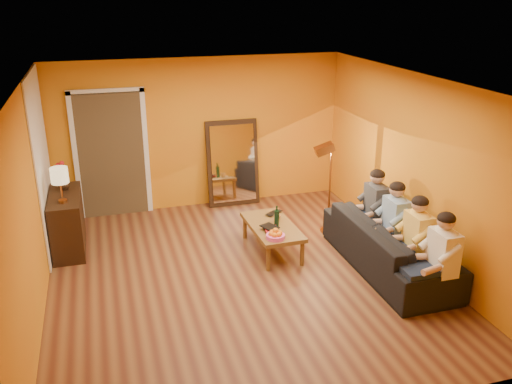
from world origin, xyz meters
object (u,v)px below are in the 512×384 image
object	(u,v)px
coffee_table	(272,238)
person_mid_left	(417,240)
mirror_frame	(233,163)
sofa	(389,245)
dog	(384,253)
wine_bottle	(277,216)
person_mid_right	(395,224)
table_lamp	(61,185)
person_far_right	(376,209)
floor_lamp	(330,189)
vase	(64,184)
person_far_left	(442,260)
tumbler	(277,218)
laptop	(276,214)
sideboard	(67,222)

from	to	relation	value
coffee_table	person_mid_left	xyz separation A→B (m)	(1.50, -1.40, 0.40)
mirror_frame	sofa	xyz separation A→B (m)	(1.45, -2.97, -0.41)
dog	wine_bottle	world-z (taller)	wine_bottle
person_mid_right	wine_bottle	bearing A→B (deg)	151.21
wine_bottle	person_mid_right	bearing A→B (deg)	-28.79
table_lamp	dog	size ratio (longest dim) A/B	0.75
table_lamp	wine_bottle	bearing A→B (deg)	-13.41
mirror_frame	person_far_right	bearing A→B (deg)	-55.79
wine_bottle	person_far_right	bearing A→B (deg)	-9.70
floor_lamp	vase	bearing A→B (deg)	176.78
sofa	floor_lamp	size ratio (longest dim) A/B	1.65
person_mid_right	person_far_right	distance (m)	0.55
person_mid_left	person_far_left	bearing A→B (deg)	-90.00
person_far_right	tumbler	xyz separation A→B (m)	(-1.38, 0.42, -0.14)
floor_lamp	wine_bottle	xyz separation A→B (m)	(-1.02, -0.45, -0.14)
dog	person_far_right	bearing A→B (deg)	61.26
tumbler	laptop	xyz separation A→B (m)	(0.06, 0.23, -0.04)
tumbler	wine_bottle	bearing A→B (deg)	-112.38
person_mid_left	sofa	bearing A→B (deg)	106.11
person_far_left	wine_bottle	size ratio (longest dim) A/B	3.94
person_far_left	person_mid_left	bearing A→B (deg)	90.00
sofa	person_mid_right	size ratio (longest dim) A/B	1.95
floor_lamp	person_far_right	size ratio (longest dim) A/B	1.18
person_mid_left	vase	size ratio (longest dim) A/B	6.86
coffee_table	person_mid_left	bearing A→B (deg)	-44.56
sideboard	vase	distance (m)	0.57
sideboard	vase	xyz separation A→B (m)	(0.00, 0.25, 0.51)
dog	person_mid_left	bearing A→B (deg)	-50.74
coffee_table	person_far_left	distance (m)	2.49
table_lamp	wine_bottle	size ratio (longest dim) A/B	1.65
sideboard	mirror_frame	bearing A→B (deg)	21.16
person_mid_left	person_mid_right	size ratio (longest dim) A/B	1.00
coffee_table	floor_lamp	bearing A→B (deg)	18.96
person_mid_left	laptop	distance (m)	2.20
person_mid_right	laptop	bearing A→B (deg)	137.83
person_far_right	person_mid_right	bearing A→B (deg)	-90.00
floor_lamp	sofa	bearing A→B (deg)	-69.12
person_mid_right	person_far_right	size ratio (longest dim) A/B	1.00
person_far_left	tumbler	xyz separation A→B (m)	(-1.38, 2.07, -0.14)
table_lamp	wine_bottle	xyz separation A→B (m)	(2.92, -0.70, -0.53)
sideboard	sofa	bearing A→B (deg)	-24.07
person_far_left	person_mid_left	world-z (taller)	same
dog	person_far_left	size ratio (longest dim) A/B	0.56
table_lamp	tumbler	distance (m)	3.10
person_far_right	tumbler	distance (m)	1.45
wine_bottle	floor_lamp	bearing A→B (deg)	23.89
table_lamp	floor_lamp	bearing A→B (deg)	-3.55
person_mid_left	wine_bottle	world-z (taller)	person_mid_left
tumbler	floor_lamp	bearing A→B (deg)	16.52
dog	person_far_left	world-z (taller)	person_far_left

